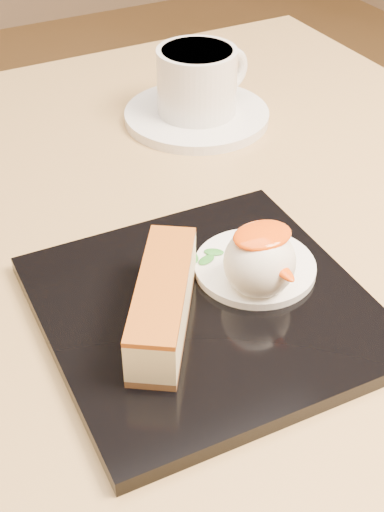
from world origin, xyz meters
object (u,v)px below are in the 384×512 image
table (157,386)px  ice_cream_scoop (260,262)px  coffee_cup (198,79)px  saucer (197,115)px  dessert_plate (205,309)px  cheesecake (163,302)px

table → ice_cream_scoop: ice_cream_scoop is taller
ice_cream_scoop → coffee_cup: size_ratio=0.47×
saucer → coffee_cup: (0.00, 0.00, 0.04)m
table → dessert_plate: 0.18m
cheesecake → saucer: 0.32m
ice_cream_scoop → coffee_cup: (0.10, 0.27, 0.01)m
dessert_plate → ice_cream_scoop: ice_cream_scoop is taller
dessert_plate → saucer: dessert_plate is taller
table → coffee_cup: bearing=52.5°
table → ice_cream_scoop: size_ratio=15.72×
dessert_plate → saucer: bearing=63.1°
dessert_plate → coffee_cup: 0.30m
coffee_cup → table: bearing=-138.9°
cheesecake → coffee_cup: coffee_cup is taller
dessert_plate → table: bearing=92.5°
table → saucer: size_ratio=5.33×
saucer → coffee_cup: size_ratio=1.39×
dessert_plate → coffee_cup: bearing=62.8°
dessert_plate → cheesecake: size_ratio=1.88×
cheesecake → saucer: bearing=1.6°
table → saucer: saucer is taller
saucer → coffee_cup: bearing=11.3°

